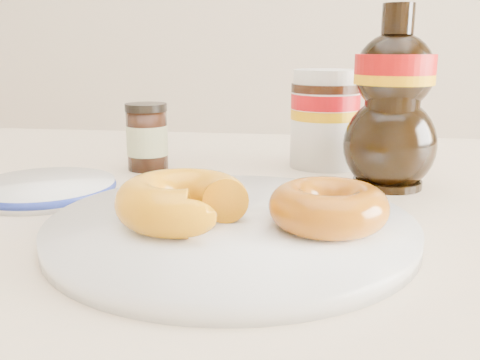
# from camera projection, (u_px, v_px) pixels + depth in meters

# --- Properties ---
(dining_table) EXTENTS (1.40, 0.90, 0.75)m
(dining_table) POSITION_uv_depth(u_px,v_px,m) (240.00, 286.00, 0.54)
(dining_table) COLOR beige
(dining_table) RESTS_ON ground
(plate) EXTENTS (0.30, 0.30, 0.02)m
(plate) POSITION_uv_depth(u_px,v_px,m) (231.00, 226.00, 0.44)
(plate) COLOR white
(plate) RESTS_ON dining_table
(donut_bitten) EXTENTS (0.12, 0.12, 0.04)m
(donut_bitten) POSITION_uv_depth(u_px,v_px,m) (182.00, 201.00, 0.42)
(donut_bitten) COLOR orange
(donut_bitten) RESTS_ON plate
(donut_whole) EXTENTS (0.11, 0.11, 0.03)m
(donut_whole) POSITION_uv_depth(u_px,v_px,m) (328.00, 207.00, 0.41)
(donut_whole) COLOR #954409
(donut_whole) RESTS_ON plate
(nutella_jar) EXTENTS (0.09, 0.09, 0.12)m
(nutella_jar) POSITION_uv_depth(u_px,v_px,m) (325.00, 115.00, 0.68)
(nutella_jar) COLOR white
(nutella_jar) RESTS_ON dining_table
(syrup_bottle) EXTENTS (0.11, 0.10, 0.20)m
(syrup_bottle) POSITION_uv_depth(u_px,v_px,m) (393.00, 99.00, 0.57)
(syrup_bottle) COLOR black
(syrup_bottle) RESTS_ON dining_table
(dark_jar) EXTENTS (0.05, 0.05, 0.08)m
(dark_jar) POSITION_uv_depth(u_px,v_px,m) (147.00, 138.00, 0.67)
(dark_jar) COLOR black
(dark_jar) RESTS_ON dining_table
(blue_rim_saucer) EXTENTS (0.15, 0.15, 0.01)m
(blue_rim_saucer) POSITION_uv_depth(u_px,v_px,m) (45.00, 188.00, 0.56)
(blue_rim_saucer) COLOR white
(blue_rim_saucer) RESTS_ON dining_table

